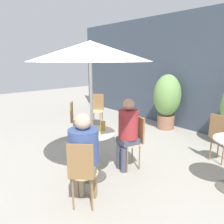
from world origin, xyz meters
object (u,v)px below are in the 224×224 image
at_px(bistro_chair_0, 82,169).
at_px(seated_person_0, 84,152).
at_px(bistro_chair_1, 135,138).
at_px(umbrella, 90,51).
at_px(bistro_chair_4, 75,118).
at_px(beer_glass_1, 103,126).
at_px(bistro_chair_3, 98,107).
at_px(cafe_table_near, 92,145).
at_px(beer_glass_0, 99,131).
at_px(beer_glass_2, 86,123).
at_px(seated_person_1, 128,128).
at_px(potted_plant_0, 167,99).
at_px(bistro_chair_2, 220,134).
at_px(beer_glass_3, 80,129).

distance_m(bistro_chair_0, seated_person_0, 0.22).
xyz_separation_m(bistro_chair_1, umbrella, (-0.19, -0.74, 1.40)).
xyz_separation_m(bistro_chair_4, beer_glass_1, (1.63, -0.47, 0.29)).
relative_size(bistro_chair_3, beer_glass_1, 6.17).
bearing_deg(cafe_table_near, umbrella, -90.00).
height_order(bistro_chair_1, beer_glass_0, beer_glass_0).
xyz_separation_m(bistro_chair_3, beer_glass_1, (2.15, -1.49, 0.29)).
xyz_separation_m(bistro_chair_0, bistro_chair_1, (-0.35, 1.28, 0.00)).
relative_size(beer_glass_0, beer_glass_2, 0.81).
distance_m(cafe_table_near, bistro_chair_1, 0.76).
height_order(seated_person_1, potted_plant_0, potted_plant_0).
bearing_deg(bistro_chair_3, beer_glass_0, -75.25).
height_order(bistro_chair_1, bistro_chair_2, same).
bearing_deg(umbrella, cafe_table_near, 90.00).
distance_m(bistro_chair_0, beer_glass_1, 0.91).
bearing_deg(bistro_chair_3, bistro_chair_0, -78.71).
xyz_separation_m(bistro_chair_4, seated_person_0, (2.01, -1.08, 0.17)).
distance_m(bistro_chair_1, seated_person_1, 0.23).
bearing_deg(bistro_chair_0, umbrella, -90.00).
bearing_deg(bistro_chair_0, beer_glass_3, -76.32).
xyz_separation_m(bistro_chair_3, beer_glass_0, (2.28, -1.68, 0.29)).
height_order(bistro_chair_1, beer_glass_3, same).
xyz_separation_m(cafe_table_near, bistro_chair_3, (-2.10, 1.67, -0.01)).
height_order(bistro_chair_0, bistro_chair_3, same).
distance_m(cafe_table_near, beer_glass_3, 0.33).
bearing_deg(seated_person_0, beer_glass_0, -103.98).
xyz_separation_m(bistro_chair_1, seated_person_1, (-0.04, -0.14, 0.19)).
bearing_deg(bistro_chair_3, bistro_chair_4, -101.61).
height_order(beer_glass_0, umbrella, umbrella).
relative_size(beer_glass_1, beer_glass_2, 0.81).
bearing_deg(seated_person_1, bistro_chair_4, -166.83).
bearing_deg(beer_glass_2, beer_glass_1, 34.48).
relative_size(cafe_table_near, umbrella, 0.36).
height_order(beer_glass_0, potted_plant_0, potted_plant_0).
height_order(beer_glass_0, beer_glass_3, beer_glass_0).
xyz_separation_m(cafe_table_near, bistro_chair_4, (-1.57, 0.65, -0.01)).
bearing_deg(potted_plant_0, bistro_chair_2, -27.33).
bearing_deg(bistro_chair_1, beer_glass_2, -102.76).
xyz_separation_m(bistro_chair_0, beer_glass_1, (-0.49, 0.71, 0.29)).
bearing_deg(seated_person_1, bistro_chair_0, -56.65).
bearing_deg(bistro_chair_0, beer_glass_2, -82.34).
xyz_separation_m(cafe_table_near, bistro_chair_0, (0.54, -0.54, -0.01)).
relative_size(cafe_table_near, beer_glass_1, 5.18).
distance_m(bistro_chair_2, umbrella, 2.67).
relative_size(bistro_chair_1, beer_glass_0, 6.10).
bearing_deg(beer_glass_2, bistro_chair_0, -36.96).
bearing_deg(bistro_chair_1, beer_glass_0, -76.05).
bearing_deg(seated_person_1, bistro_chair_3, 169.38).
bearing_deg(umbrella, bistro_chair_0, -44.62).
relative_size(bistro_chair_0, beer_glass_1, 6.17).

